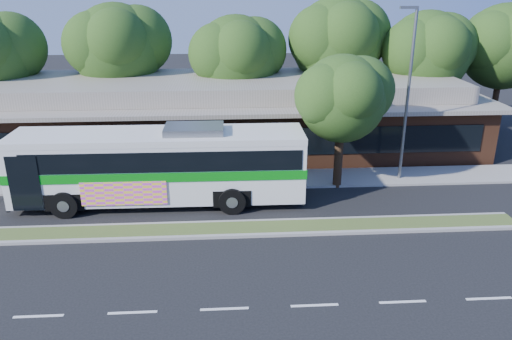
% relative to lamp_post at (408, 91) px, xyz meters
% --- Properties ---
extents(ground, '(120.00, 120.00, 0.00)m').
position_rel_lamp_post_xyz_m(ground, '(-9.56, -6.00, -4.90)').
color(ground, black).
rests_on(ground, ground).
extents(median_strip, '(26.00, 1.10, 0.15)m').
position_rel_lamp_post_xyz_m(median_strip, '(-9.56, -5.40, -4.83)').
color(median_strip, '#415724').
rests_on(median_strip, ground).
extents(sidewalk, '(44.00, 2.60, 0.12)m').
position_rel_lamp_post_xyz_m(sidewalk, '(-9.56, 0.40, -4.84)').
color(sidewalk, gray).
rests_on(sidewalk, ground).
extents(plaza_building, '(33.20, 11.20, 4.45)m').
position_rel_lamp_post_xyz_m(plaza_building, '(-9.56, 6.99, -2.77)').
color(plaza_building, '#552D1A').
rests_on(plaza_building, ground).
extents(lamp_post, '(0.93, 0.18, 9.07)m').
position_rel_lamp_post_xyz_m(lamp_post, '(0.00, 0.00, 0.00)').
color(lamp_post, slate).
rests_on(lamp_post, ground).
extents(tree_bg_b, '(6.69, 6.00, 9.00)m').
position_rel_lamp_post_xyz_m(tree_bg_b, '(-16.13, 10.14, 1.24)').
color(tree_bg_b, black).
rests_on(tree_bg_b, ground).
extents(tree_bg_c, '(6.24, 5.60, 8.26)m').
position_rel_lamp_post_xyz_m(tree_bg_c, '(-8.16, 9.13, 0.69)').
color(tree_bg_c, black).
rests_on(tree_bg_c, ground).
extents(tree_bg_d, '(6.91, 6.20, 9.37)m').
position_rel_lamp_post_xyz_m(tree_bg_d, '(-1.12, 10.15, 1.52)').
color(tree_bg_d, black).
rests_on(tree_bg_d, ground).
extents(tree_bg_e, '(6.47, 5.80, 8.50)m').
position_rel_lamp_post_xyz_m(tree_bg_e, '(4.85, 9.14, 0.84)').
color(tree_bg_e, black).
rests_on(tree_bg_e, ground).
extents(tree_bg_f, '(6.69, 6.00, 8.92)m').
position_rel_lamp_post_xyz_m(tree_bg_f, '(10.87, 10.14, 1.16)').
color(tree_bg_f, black).
rests_on(tree_bg_f, ground).
extents(transit_bus, '(13.82, 3.36, 3.87)m').
position_rel_lamp_post_xyz_m(transit_bus, '(-12.50, -2.20, -2.75)').
color(transit_bus, silver).
rests_on(transit_bus, ground).
extents(sedan, '(5.15, 3.47, 1.38)m').
position_rel_lamp_post_xyz_m(sedan, '(-19.91, 3.07, -4.21)').
color(sedan, silver).
rests_on(sedan, ground).
extents(sidewalk_tree, '(4.90, 4.39, 6.91)m').
position_rel_lamp_post_xyz_m(sidewalk_tree, '(-3.25, -0.59, -0.10)').
color(sidewalk_tree, black).
rests_on(sidewalk_tree, ground).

